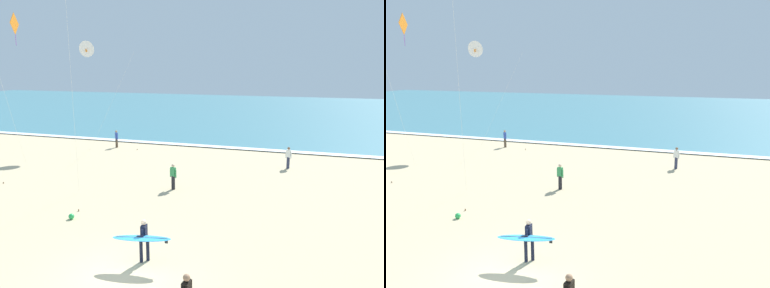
{
  "view_description": "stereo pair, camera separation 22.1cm",
  "coord_description": "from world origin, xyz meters",
  "views": [
    {
      "loc": [
        6.23,
        -11.12,
        7.43
      ],
      "look_at": [
        0.75,
        5.68,
        3.79
      ],
      "focal_mm": 36.04,
      "sensor_mm": 36.0,
      "label": 1
    },
    {
      "loc": [
        6.44,
        -11.05,
        7.43
      ],
      "look_at": [
        0.75,
        5.68,
        3.79
      ],
      "focal_mm": 36.04,
      "sensor_mm": 36.0,
      "label": 2
    }
  ],
  "objects": [
    {
      "name": "surfer_lead",
      "position": [
        0.3,
        1.1,
        1.05
      ],
      "size": [
        2.3,
        1.08,
        1.71
      ],
      "color": "black",
      "rests_on": "ground"
    },
    {
      "name": "ground_plane",
      "position": [
        0.0,
        0.0,
        0.0
      ],
      "size": [
        160.0,
        160.0,
        0.0
      ],
      "primitive_type": "plane",
      "color": "#D1BA8E"
    },
    {
      "name": "kite_diamond_amber_near",
      "position": [
        -13.85,
        11.15,
        9.92
      ],
      "size": [
        1.66,
        4.43,
        10.93
      ],
      "color": "orange",
      "rests_on": "ground"
    },
    {
      "name": "shoreline_foam",
      "position": [
        0.0,
        22.36,
        0.09
      ],
      "size": [
        160.0,
        1.0,
        0.01
      ],
      "primitive_type": "cube",
      "color": "white",
      "rests_on": "ocean_water"
    },
    {
      "name": "ocean_water",
      "position": [
        0.0,
        52.06,
        0.04
      ],
      "size": [
        160.0,
        60.0,
        0.08
      ],
      "primitive_type": "cube",
      "color": "teal",
      "rests_on": "ground"
    },
    {
      "name": "bystander_blue_top",
      "position": [
        -11.02,
        19.54,
        0.81
      ],
      "size": [
        0.39,
        0.37,
        1.59
      ],
      "color": "#4C3D2D",
      "rests_on": "ground"
    },
    {
      "name": "beach_ball",
      "position": [
        -4.91,
        3.94,
        0.14
      ],
      "size": [
        0.28,
        0.28,
        0.28
      ],
      "primitive_type": "sphere",
      "color": "green",
      "rests_on": "ground"
    },
    {
      "name": "kite_delta_ivory_high",
      "position": [
        -13.09,
        18.72,
        8.75
      ],
      "size": [
        5.08,
        0.73,
        9.48
      ],
      "color": "white",
      "rests_on": "ground"
    },
    {
      "name": "bystander_white_top",
      "position": [
        4.46,
        16.96,
        0.81
      ],
      "size": [
        0.45,
        0.31,
        1.59
      ],
      "color": "#2D334C",
      "rests_on": "ground"
    },
    {
      "name": "bystander_green_top",
      "position": [
        -1.8,
        9.82,
        0.81
      ],
      "size": [
        0.47,
        0.28,
        1.59
      ],
      "color": "black",
      "rests_on": "ground"
    }
  ]
}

